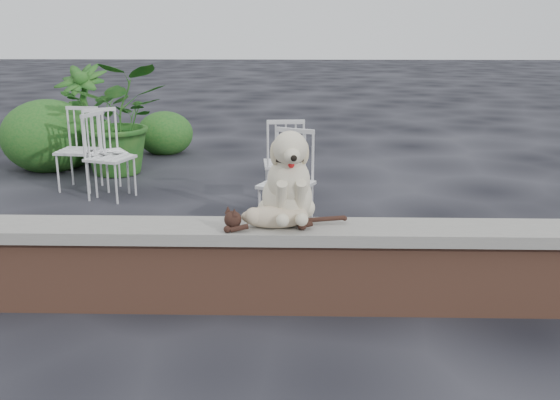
{
  "coord_description": "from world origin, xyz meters",
  "views": [
    {
      "loc": [
        0.68,
        -3.95,
        1.87
      ],
      "look_at": [
        0.57,
        0.2,
        0.7
      ],
      "focal_mm": 40.38,
      "sensor_mm": 36.0,
      "label": 1
    }
  ],
  "objects_px": {
    "chair_e": "(110,157)",
    "chair_a": "(106,152)",
    "chair_c": "(284,162)",
    "chair_d": "(286,183)",
    "potted_plant_a": "(119,118)",
    "dog": "(287,174)",
    "potted_plant_b": "(83,113)",
    "cat": "(274,216)",
    "chair_b": "(78,149)"
  },
  "relations": [
    {
      "from": "chair_e",
      "to": "chair_a",
      "type": "bearing_deg",
      "value": 42.7
    },
    {
      "from": "chair_c",
      "to": "chair_e",
      "type": "distance_m",
      "value": 1.92
    },
    {
      "from": "chair_d",
      "to": "potted_plant_a",
      "type": "xyz_separation_m",
      "value": [
        -2.15,
        2.32,
        0.24
      ]
    },
    {
      "from": "chair_a",
      "to": "potted_plant_a",
      "type": "xyz_separation_m",
      "value": [
        -0.1,
        0.95,
        0.24
      ]
    },
    {
      "from": "dog",
      "to": "chair_e",
      "type": "xyz_separation_m",
      "value": [
        -1.96,
        2.6,
        -0.43
      ]
    },
    {
      "from": "chair_a",
      "to": "potted_plant_a",
      "type": "bearing_deg",
      "value": 64.98
    },
    {
      "from": "dog",
      "to": "chair_e",
      "type": "distance_m",
      "value": 3.29
    },
    {
      "from": "potted_plant_a",
      "to": "potted_plant_b",
      "type": "xyz_separation_m",
      "value": [
        -0.73,
        0.82,
        -0.04
      ]
    },
    {
      "from": "cat",
      "to": "potted_plant_a",
      "type": "distance_m",
      "value": 4.48
    },
    {
      "from": "chair_e",
      "to": "chair_b",
      "type": "bearing_deg",
      "value": 69.95
    },
    {
      "from": "dog",
      "to": "chair_b",
      "type": "height_order",
      "value": "dog"
    },
    {
      "from": "chair_d",
      "to": "potted_plant_b",
      "type": "distance_m",
      "value": 4.27
    },
    {
      "from": "chair_d",
      "to": "potted_plant_b",
      "type": "bearing_deg",
      "value": 157.35
    },
    {
      "from": "chair_c",
      "to": "chair_a",
      "type": "distance_m",
      "value": 2.08
    },
    {
      "from": "chair_c",
      "to": "potted_plant_a",
      "type": "distance_m",
      "value": 2.58
    },
    {
      "from": "dog",
      "to": "cat",
      "type": "height_order",
      "value": "dog"
    },
    {
      "from": "chair_b",
      "to": "potted_plant_a",
      "type": "height_order",
      "value": "potted_plant_a"
    },
    {
      "from": "chair_b",
      "to": "chair_a",
      "type": "relative_size",
      "value": 1.0
    },
    {
      "from": "chair_c",
      "to": "chair_d",
      "type": "relative_size",
      "value": 1.0
    },
    {
      "from": "chair_b",
      "to": "chair_a",
      "type": "bearing_deg",
      "value": -12.82
    },
    {
      "from": "dog",
      "to": "chair_b",
      "type": "bearing_deg",
      "value": 121.03
    },
    {
      "from": "chair_c",
      "to": "chair_a",
      "type": "relative_size",
      "value": 1.0
    },
    {
      "from": "chair_e",
      "to": "chair_a",
      "type": "distance_m",
      "value": 0.29
    },
    {
      "from": "chair_c",
      "to": "chair_a",
      "type": "bearing_deg",
      "value": -18.78
    },
    {
      "from": "dog",
      "to": "chair_b",
      "type": "distance_m",
      "value": 3.88
    },
    {
      "from": "cat",
      "to": "chair_a",
      "type": "xyz_separation_m",
      "value": [
        -2.0,
        3.01,
        -0.19
      ]
    },
    {
      "from": "chair_e",
      "to": "chair_d",
      "type": "bearing_deg",
      "value": -101.43
    },
    {
      "from": "chair_b",
      "to": "chair_a",
      "type": "xyz_separation_m",
      "value": [
        0.36,
        -0.12,
        0.0
      ]
    },
    {
      "from": "chair_c",
      "to": "chair_d",
      "type": "bearing_deg",
      "value": 87.13
    },
    {
      "from": "chair_c",
      "to": "chair_d",
      "type": "distance_m",
      "value": 0.88
    },
    {
      "from": "potted_plant_b",
      "to": "chair_c",
      "type": "bearing_deg",
      "value": -38.41
    },
    {
      "from": "chair_e",
      "to": "potted_plant_b",
      "type": "distance_m",
      "value": 2.25
    },
    {
      "from": "potted_plant_b",
      "to": "chair_e",
      "type": "bearing_deg",
      "value": -64.84
    },
    {
      "from": "dog",
      "to": "chair_b",
      "type": "relative_size",
      "value": 0.69
    },
    {
      "from": "potted_plant_b",
      "to": "chair_b",
      "type": "bearing_deg",
      "value": -73.97
    },
    {
      "from": "dog",
      "to": "potted_plant_a",
      "type": "bearing_deg",
      "value": 111.51
    },
    {
      "from": "dog",
      "to": "chair_e",
      "type": "relative_size",
      "value": 0.69
    },
    {
      "from": "chair_a",
      "to": "chair_d",
      "type": "relative_size",
      "value": 1.0
    },
    {
      "from": "chair_a",
      "to": "dog",
      "type": "bearing_deg",
      "value": -85.03
    },
    {
      "from": "chair_e",
      "to": "chair_d",
      "type": "distance_m",
      "value": 2.23
    },
    {
      "from": "potted_plant_a",
      "to": "chair_c",
      "type": "bearing_deg",
      "value": -34.27
    },
    {
      "from": "cat",
      "to": "chair_c",
      "type": "relative_size",
      "value": 1.03
    },
    {
      "from": "cat",
      "to": "potted_plant_b",
      "type": "bearing_deg",
      "value": 112.4
    },
    {
      "from": "cat",
      "to": "chair_a",
      "type": "bearing_deg",
      "value": 115.31
    },
    {
      "from": "chair_c",
      "to": "chair_e",
      "type": "bearing_deg",
      "value": -11.99
    },
    {
      "from": "chair_c",
      "to": "chair_b",
      "type": "xyz_separation_m",
      "value": [
        -2.38,
        0.62,
        0.0
      ]
    },
    {
      "from": "chair_e",
      "to": "chair_c",
      "type": "bearing_deg",
      "value": -78.53
    },
    {
      "from": "cat",
      "to": "chair_d",
      "type": "height_order",
      "value": "chair_d"
    },
    {
      "from": "chair_e",
      "to": "potted_plant_a",
      "type": "distance_m",
      "value": 1.25
    },
    {
      "from": "cat",
      "to": "chair_d",
      "type": "distance_m",
      "value": 1.65
    }
  ]
}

